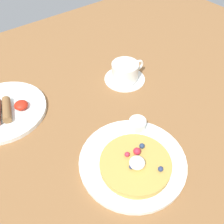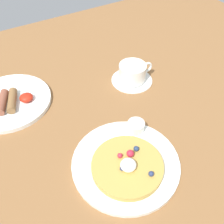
{
  "view_description": "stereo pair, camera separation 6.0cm",
  "coord_description": "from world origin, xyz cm",
  "px_view_note": "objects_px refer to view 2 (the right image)",
  "views": [
    {
      "loc": [
        -26.35,
        -40.01,
        53.05
      ],
      "look_at": [
        3.2,
        -2.35,
        4.0
      ],
      "focal_mm": 41.03,
      "sensor_mm": 36.0,
      "label": 1
    },
    {
      "loc": [
        -21.45,
        -43.39,
        53.05
      ],
      "look_at": [
        3.2,
        -2.35,
        4.0
      ],
      "focal_mm": 41.03,
      "sensor_mm": 36.0,
      "label": 2
    }
  ],
  "objects_px": {
    "syrup_ramekin": "(136,126)",
    "coffee_saucer": "(132,80)",
    "coffee_cup": "(133,72)",
    "pancake_plate": "(126,163)",
    "breakfast_plate": "(9,101)"
  },
  "relations": [
    {
      "from": "pancake_plate",
      "to": "coffee_saucer",
      "type": "bearing_deg",
      "value": 53.25
    },
    {
      "from": "syrup_ramekin",
      "to": "coffee_saucer",
      "type": "xyz_separation_m",
      "value": [
        0.12,
        0.19,
        -0.02
      ]
    },
    {
      "from": "syrup_ramekin",
      "to": "breakfast_plate",
      "type": "xyz_separation_m",
      "value": [
        -0.26,
        0.29,
        -0.02
      ]
    },
    {
      "from": "pancake_plate",
      "to": "breakfast_plate",
      "type": "xyz_separation_m",
      "value": [
        -0.18,
        0.36,
        0.0
      ]
    },
    {
      "from": "pancake_plate",
      "to": "coffee_cup",
      "type": "relative_size",
      "value": 2.22
    },
    {
      "from": "syrup_ramekin",
      "to": "breakfast_plate",
      "type": "distance_m",
      "value": 0.39
    },
    {
      "from": "breakfast_plate",
      "to": "coffee_saucer",
      "type": "bearing_deg",
      "value": -15.06
    },
    {
      "from": "breakfast_plate",
      "to": "coffee_saucer",
      "type": "height_order",
      "value": "breakfast_plate"
    },
    {
      "from": "syrup_ramekin",
      "to": "coffee_cup",
      "type": "distance_m",
      "value": 0.22
    },
    {
      "from": "coffee_cup",
      "to": "syrup_ramekin",
      "type": "bearing_deg",
      "value": -122.05
    },
    {
      "from": "syrup_ramekin",
      "to": "coffee_cup",
      "type": "height_order",
      "value": "coffee_cup"
    },
    {
      "from": "pancake_plate",
      "to": "breakfast_plate",
      "type": "height_order",
      "value": "same"
    },
    {
      "from": "coffee_saucer",
      "to": "coffee_cup",
      "type": "relative_size",
      "value": 1.15
    },
    {
      "from": "breakfast_plate",
      "to": "syrup_ramekin",
      "type": "bearing_deg",
      "value": -48.68
    },
    {
      "from": "syrup_ramekin",
      "to": "coffee_saucer",
      "type": "distance_m",
      "value": 0.23
    }
  ]
}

